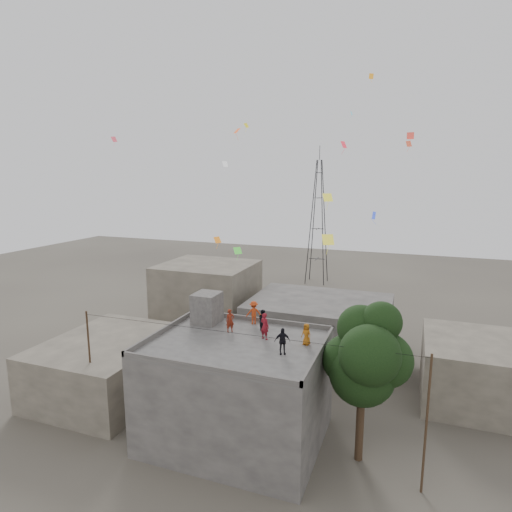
{
  "coord_description": "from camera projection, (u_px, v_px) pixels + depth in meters",
  "views": [
    {
      "loc": [
        9.34,
        -21.71,
        15.65
      ],
      "look_at": [
        0.42,
        2.19,
        10.9
      ],
      "focal_mm": 30.0,
      "sensor_mm": 36.0,
      "label": 1
    }
  ],
  "objects": [
    {
      "name": "person_dark_child",
      "position": [
        263.0,
        320.0,
        26.78
      ],
      "size": [
        0.84,
        0.85,
        1.38
      ],
      "primitive_type": "imported",
      "rotation": [
        0.0,
        0.0,
        2.31
      ],
      "color": "black",
      "rests_on": "main_building"
    },
    {
      "name": "person_orange_adult",
      "position": [
        254.0,
        313.0,
        28.01
      ],
      "size": [
        1.15,
        0.99,
        1.54
      ],
      "primitive_type": "imported",
      "rotation": [
        0.0,
        0.0,
        -2.63
      ],
      "color": "#C23D16",
      "rests_on": "main_building"
    },
    {
      "name": "stair_head_box",
      "position": [
        207.0,
        308.0,
        28.27
      ],
      "size": [
        1.6,
        1.8,
        2.0
      ],
      "primitive_type": "cube",
      "color": "#464441",
      "rests_on": "main_building"
    },
    {
      "name": "neighbor_northwest",
      "position": [
        208.0,
        297.0,
        43.6
      ],
      "size": [
        9.0,
        8.0,
        7.0
      ],
      "primitive_type": "cube",
      "color": "#585146",
      "rests_on": "ground"
    },
    {
      "name": "ground",
      "position": [
        237.0,
        437.0,
        26.07
      ],
      "size": [
        140.0,
        140.0,
        0.0
      ],
      "primitive_type": "plane",
      "color": "#3F3A34",
      "rests_on": "ground"
    },
    {
      "name": "person_red_child",
      "position": [
        230.0,
        321.0,
        26.55
      ],
      "size": [
        0.63,
        0.62,
        1.47
      ],
      "primitive_type": "imported",
      "rotation": [
        0.0,
        0.0,
        0.71
      ],
      "color": "maroon",
      "rests_on": "main_building"
    },
    {
      "name": "neighbor_west",
      "position": [
        109.0,
        366.0,
        31.33
      ],
      "size": [
        8.0,
        10.0,
        4.0
      ],
      "primitive_type": "cube",
      "color": "#585146",
      "rests_on": "ground"
    },
    {
      "name": "person_orange_child",
      "position": [
        306.0,
        334.0,
        24.55
      ],
      "size": [
        0.73,
        0.61,
        1.27
      ],
      "primitive_type": "imported",
      "rotation": [
        0.0,
        0.0,
        -0.39
      ],
      "color": "#A85B13",
      "rests_on": "main_building"
    },
    {
      "name": "neighbor_north",
      "position": [
        319.0,
        327.0,
        37.82
      ],
      "size": [
        12.0,
        9.0,
        5.0
      ],
      "primitive_type": "cube",
      "color": "#464441",
      "rests_on": "ground"
    },
    {
      "name": "kites",
      "position": [
        292.0,
        175.0,
        28.66
      ],
      "size": [
        20.64,
        17.67,
        12.91
      ],
      "color": "orange",
      "rests_on": "ground"
    },
    {
      "name": "parapet",
      "position": [
        236.0,
        340.0,
        24.93
      ],
      "size": [
        10.0,
        8.0,
        0.3
      ],
      "color": "#464441",
      "rests_on": "main_building"
    },
    {
      "name": "transmission_tower",
      "position": [
        318.0,
        222.0,
        62.63
      ],
      "size": [
        2.97,
        2.97,
        20.01
      ],
      "color": "black",
      "rests_on": "ground"
    },
    {
      "name": "tree",
      "position": [
        367.0,
        357.0,
        22.97
      ],
      "size": [
        4.9,
        4.6,
        9.1
      ],
      "color": "black",
      "rests_on": "ground"
    },
    {
      "name": "utility_line",
      "position": [
        236.0,
        390.0,
        24.05
      ],
      "size": [
        20.12,
        0.62,
        7.4
      ],
      "color": "black",
      "rests_on": "ground"
    },
    {
      "name": "person_red_adult",
      "position": [
        265.0,
        326.0,
        25.36
      ],
      "size": [
        0.7,
        0.59,
        1.62
      ],
      "primitive_type": "imported",
      "rotation": [
        0.0,
        0.0,
        2.74
      ],
      "color": "maroon",
      "rests_on": "main_building"
    },
    {
      "name": "neighbor_east",
      "position": [
        475.0,
        371.0,
        30.07
      ],
      "size": [
        7.0,
        8.0,
        4.4
      ],
      "primitive_type": "cube",
      "color": "#585146",
      "rests_on": "ground"
    },
    {
      "name": "main_building",
      "position": [
        237.0,
        391.0,
        25.51
      ],
      "size": [
        10.0,
        8.0,
        6.1
      ],
      "color": "#464441",
      "rests_on": "ground"
    },
    {
      "name": "person_dark_adult",
      "position": [
        282.0,
        341.0,
        23.25
      ],
      "size": [
        0.94,
        0.7,
        1.48
      ],
      "primitive_type": "imported",
      "rotation": [
        0.0,
        0.0,
        0.45
      ],
      "color": "black",
      "rests_on": "main_building"
    }
  ]
}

